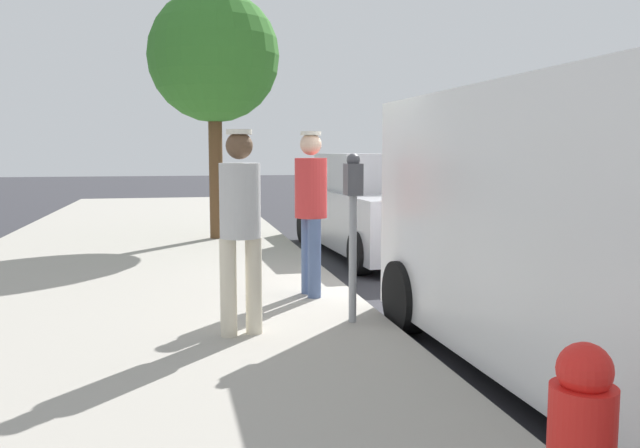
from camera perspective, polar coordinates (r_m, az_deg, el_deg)
name	(u,v)px	position (r m, az deg, el deg)	size (l,w,h in m)	color
ground_plane	(456,311)	(7.18, 11.79, -7.39)	(80.00, 80.00, 0.00)	#2D2D33
sidewalk_slab	(113,322)	(6.60, -17.54, -8.10)	(5.00, 32.00, 0.15)	#9E998E
parking_meter_near	(353,209)	(5.82, 2.89, 1.35)	(0.14, 0.18, 1.52)	gray
pedestrian_in_red	(311,202)	(6.92, -0.80, 1.92)	(0.34, 0.36, 1.74)	#4C608C
pedestrian_in_gray	(240,218)	(5.45, -6.96, 0.48)	(0.36, 0.34, 1.71)	beige
parked_sedan_behind	(379,209)	(10.80, 5.14, 1.33)	(2.09, 4.47, 1.65)	#BCBCC1
street_tree	(214,57)	(11.83, -9.22, 14.12)	(2.27, 2.27, 4.31)	brown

